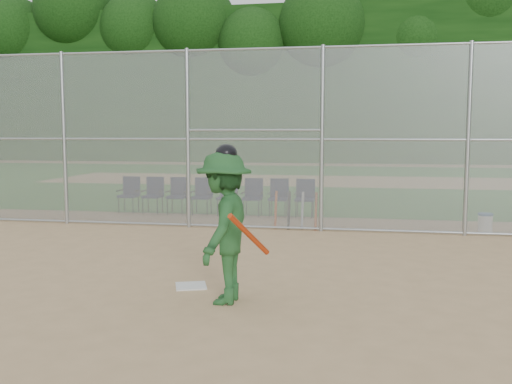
% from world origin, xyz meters
% --- Properties ---
extents(ground, '(100.00, 100.00, 0.00)m').
position_xyz_m(ground, '(0.00, 0.00, 0.00)').
color(ground, tan).
rests_on(ground, ground).
extents(grass_strip, '(100.00, 100.00, 0.00)m').
position_xyz_m(grass_strip, '(0.00, 18.00, 0.01)').
color(grass_strip, '#25631D').
rests_on(grass_strip, ground).
extents(dirt_patch_far, '(24.00, 24.00, 0.00)m').
position_xyz_m(dirt_patch_far, '(0.00, 18.00, 0.01)').
color(dirt_patch_far, tan).
rests_on(dirt_patch_far, ground).
extents(backstop_fence, '(16.09, 0.09, 4.00)m').
position_xyz_m(backstop_fence, '(0.00, 5.00, 2.07)').
color(backstop_fence, gray).
rests_on(backstop_fence, ground).
extents(treeline, '(81.00, 60.00, 11.00)m').
position_xyz_m(treeline, '(0.00, 20.00, 5.50)').
color(treeline, black).
rests_on(treeline, ground).
extents(home_plate, '(0.54, 0.54, 0.02)m').
position_xyz_m(home_plate, '(-0.51, 0.15, 0.01)').
color(home_plate, silver).
rests_on(home_plate, ground).
extents(batter_at_plate, '(1.00, 1.36, 2.01)m').
position_xyz_m(batter_at_plate, '(0.12, -0.47, 0.97)').
color(batter_at_plate, '#1F4E24').
rests_on(batter_at_plate, ground).
extents(water_cooler, '(0.32, 0.32, 0.40)m').
position_xyz_m(water_cooler, '(4.52, 5.56, 0.20)').
color(water_cooler, white).
rests_on(water_cooler, ground).
extents(spare_bats, '(0.96, 0.34, 0.84)m').
position_xyz_m(spare_bats, '(0.42, 5.18, 0.42)').
color(spare_bats, '#D84C14').
rests_on(spare_bats, ground).
extents(chair_0, '(0.54, 0.52, 0.96)m').
position_xyz_m(chair_0, '(-4.27, 6.98, 0.48)').
color(chair_0, '#0E1636').
rests_on(chair_0, ground).
extents(chair_1, '(0.54, 0.52, 0.96)m').
position_xyz_m(chair_1, '(-3.60, 6.98, 0.48)').
color(chair_1, '#0E1636').
rests_on(chair_1, ground).
extents(chair_2, '(0.54, 0.52, 0.96)m').
position_xyz_m(chair_2, '(-2.92, 6.98, 0.48)').
color(chair_2, '#0E1636').
rests_on(chair_2, ground).
extents(chair_3, '(0.54, 0.52, 0.96)m').
position_xyz_m(chair_3, '(-2.24, 6.98, 0.48)').
color(chair_3, '#0E1636').
rests_on(chair_3, ground).
extents(chair_4, '(0.54, 0.52, 0.96)m').
position_xyz_m(chair_4, '(-1.57, 6.98, 0.48)').
color(chair_4, '#0E1636').
rests_on(chair_4, ground).
extents(chair_5, '(0.54, 0.52, 0.96)m').
position_xyz_m(chair_5, '(-0.89, 6.98, 0.48)').
color(chair_5, '#0E1636').
rests_on(chair_5, ground).
extents(chair_6, '(0.54, 0.52, 0.96)m').
position_xyz_m(chair_6, '(-0.22, 6.98, 0.48)').
color(chair_6, '#0E1636').
rests_on(chair_6, ground).
extents(chair_7, '(0.54, 0.52, 0.96)m').
position_xyz_m(chair_7, '(0.46, 6.98, 0.48)').
color(chair_7, '#0E1636').
rests_on(chair_7, ground).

